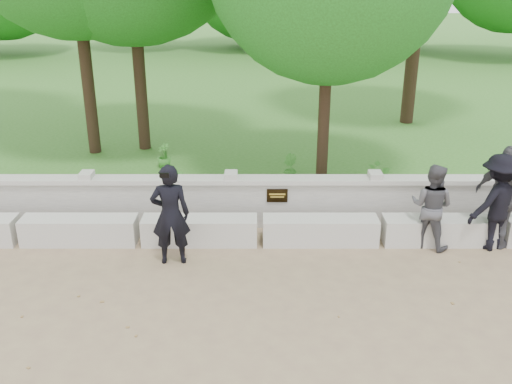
% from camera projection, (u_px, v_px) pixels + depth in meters
% --- Properties ---
extents(ground, '(80.00, 80.00, 0.00)m').
position_uv_depth(ground, '(261.00, 306.00, 7.78)').
color(ground, '#8C7955').
rests_on(ground, ground).
extents(lawn, '(40.00, 22.00, 0.25)m').
position_uv_depth(lawn, '(258.00, 88.00, 20.73)').
color(lawn, '#2E611D').
rests_on(lawn, ground).
extents(concrete_bench, '(11.90, 0.45, 0.45)m').
position_uv_depth(concrete_bench, '(260.00, 230.00, 9.46)').
color(concrete_bench, beige).
rests_on(concrete_bench, ground).
extents(parapet_wall, '(12.50, 0.35, 0.90)m').
position_uv_depth(parapet_wall, '(260.00, 201.00, 10.02)').
color(parapet_wall, beige).
rests_on(parapet_wall, ground).
extents(man_main, '(0.62, 0.56, 1.61)m').
position_uv_depth(man_main, '(170.00, 215.00, 8.64)').
color(man_main, black).
rests_on(man_main, ground).
extents(visitor_left, '(0.87, 0.83, 1.42)m').
position_uv_depth(visitor_left, '(431.00, 206.00, 9.18)').
color(visitor_left, '#45454A').
rests_on(visitor_left, ground).
extents(visitor_mid, '(1.20, 0.99, 1.61)m').
position_uv_depth(visitor_mid, '(497.00, 202.00, 9.09)').
color(visitor_mid, black).
rests_on(visitor_mid, ground).
extents(visitor_right, '(0.92, 1.06, 1.72)m').
position_uv_depth(visitor_right, '(504.00, 197.00, 9.13)').
color(visitor_right, '#424247').
rests_on(visitor_right, ground).
extents(shrub_a, '(0.35, 0.34, 0.55)m').
position_uv_depth(shrub_a, '(178.00, 183.00, 10.65)').
color(shrub_a, '#387B29').
rests_on(shrub_a, lawn).
extents(shrub_b, '(0.36, 0.39, 0.57)m').
position_uv_depth(shrub_b, '(290.00, 168.00, 11.42)').
color(shrub_b, '#387B29').
rests_on(shrub_b, lawn).
extents(shrub_c, '(0.76, 0.74, 0.64)m').
position_uv_depth(shrub_c, '(384.00, 181.00, 10.63)').
color(shrub_c, '#387B29').
rests_on(shrub_c, lawn).
extents(shrub_d, '(0.40, 0.41, 0.54)m').
position_uv_depth(shrub_d, '(164.00, 155.00, 12.21)').
color(shrub_d, '#387B29').
rests_on(shrub_d, lawn).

